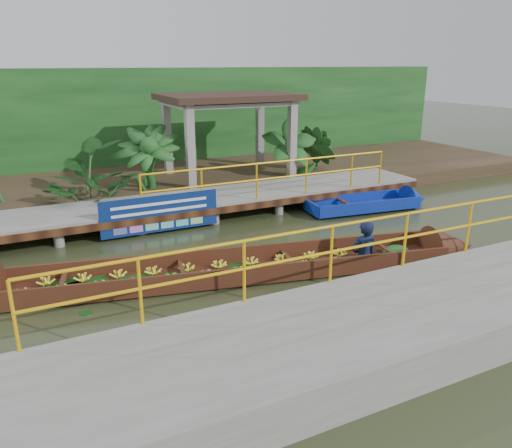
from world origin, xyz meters
name	(u,v)px	position (x,y,z in m)	size (l,w,h in m)	color
ground	(219,264)	(0.00, 0.00, 0.00)	(80.00, 80.00, 0.00)	#2C3319
land_strip	(136,183)	(0.00, 7.50, 0.23)	(30.00, 8.00, 0.45)	#312618
far_dock	(171,204)	(0.02, 3.43, 0.48)	(16.00, 2.06, 1.66)	slate
near_dock	(382,328)	(1.00, -4.20, 0.30)	(18.00, 2.40, 1.73)	slate
pavilion	(228,106)	(3.00, 6.30, 2.82)	(4.40, 3.00, 3.00)	slate
foliage_backdrop	(117,123)	(0.00, 10.00, 2.00)	(30.00, 0.80, 4.00)	#133D17
vendor_boat	(250,264)	(0.36, -0.83, 0.23)	(11.14, 3.38, 2.22)	#3A1E0F
moored_blue_boat	(389,202)	(6.30, 1.80, 0.17)	(4.00, 1.45, 0.93)	navy
blue_banner	(161,213)	(-0.55, 2.48, 0.56)	(3.03, 0.04, 0.95)	navy
tropical_plants	(141,160)	(-0.29, 5.30, 1.41)	(14.54, 1.54, 1.92)	#133D17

